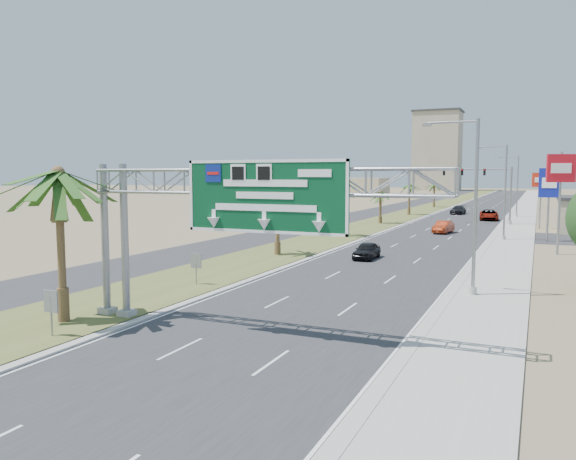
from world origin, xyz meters
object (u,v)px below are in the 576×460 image
at_px(car_mid_lane, 443,227).
at_px(pole_sign_blue, 549,186).
at_px(palm_near, 58,174).
at_px(pole_sign_red_far, 541,184).
at_px(sign_gantry, 236,194).
at_px(pole_sign_red_near, 561,174).
at_px(signal_mast, 495,190).
at_px(car_right_lane, 489,215).
at_px(car_left_lane, 367,251).
at_px(car_far, 458,210).

height_order(car_mid_lane, pole_sign_blue, pole_sign_blue).
distance_m(palm_near, pole_sign_red_far, 62.90).
xyz_separation_m(sign_gantry, pole_sign_red_far, (12.02, 57.65, -0.29)).
distance_m(car_mid_lane, pole_sign_red_far, 15.77).
distance_m(sign_gantry, pole_sign_red_far, 58.89).
xyz_separation_m(palm_near, pole_sign_red_near, (21.58, 34.53, 0.03)).
distance_m(signal_mast, car_right_lane, 8.50).
distance_m(car_left_lane, pole_sign_red_near, 18.22).
bearing_deg(signal_mast, car_left_lane, -100.50).
bearing_deg(pole_sign_red_near, sign_gantry, -112.41).
xyz_separation_m(sign_gantry, car_far, (-1.05, 81.11, -5.32)).
xyz_separation_m(car_right_lane, pole_sign_red_far, (7.06, -11.76, 4.97)).
relative_size(palm_near, pole_sign_red_near, 0.94).
bearing_deg(car_left_lane, car_right_lane, 82.19).
xyz_separation_m(palm_near, car_mid_lane, (9.76, 48.85, -6.20)).
bearing_deg(car_left_lane, car_mid_lane, 83.30).
xyz_separation_m(car_right_lane, pole_sign_blue, (7.77, -26.89, 4.97)).
bearing_deg(sign_gantry, car_right_lane, 85.91).
bearing_deg(signal_mast, palm_near, -102.66).
xyz_separation_m(palm_near, signal_mast, (14.37, 63.97, -2.08)).
xyz_separation_m(palm_near, pole_sign_blue, (20.87, 44.45, -1.16)).
distance_m(car_left_lane, pole_sign_blue, 24.09).
relative_size(car_left_lane, pole_sign_red_far, 0.55).
height_order(car_far, pole_sign_red_near, pole_sign_red_near).
bearing_deg(sign_gantry, car_far, 90.74).
distance_m(car_left_lane, car_mid_lane, 23.71).
bearing_deg(car_far, palm_near, -90.77).
distance_m(signal_mast, car_far, 20.82).
distance_m(car_mid_lane, car_far, 34.29).
height_order(signal_mast, pole_sign_blue, signal_mast).
xyz_separation_m(car_far, pole_sign_red_far, (13.07, -23.46, 5.03)).
xyz_separation_m(signal_mast, pole_sign_blue, (6.50, -19.53, 0.92)).
bearing_deg(car_mid_lane, palm_near, -93.94).
relative_size(palm_near, car_right_lane, 1.45).
bearing_deg(pole_sign_blue, pole_sign_red_far, 92.71).
relative_size(car_right_lane, pole_sign_red_near, 0.65).
bearing_deg(car_right_lane, signal_mast, -85.92).
bearing_deg(pole_sign_blue, palm_near, -115.15).
bearing_deg(car_left_lane, car_far, 89.60).
distance_m(palm_near, car_left_lane, 27.01).
relative_size(signal_mast, car_mid_lane, 2.33).
distance_m(palm_near, signal_mast, 65.60).
height_order(pole_sign_blue, pole_sign_red_far, pole_sign_blue).
relative_size(pole_sign_red_near, pole_sign_red_far, 1.20).
height_order(sign_gantry, car_right_lane, sign_gantry).
bearing_deg(pole_sign_red_near, car_right_lane, 102.99).
bearing_deg(car_left_lane, pole_sign_red_far, 68.80).
xyz_separation_m(car_left_lane, car_mid_lane, (2.56, 23.58, 0.04)).
relative_size(signal_mast, pole_sign_red_near, 1.16).
bearing_deg(signal_mast, sign_gantry, -95.74).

